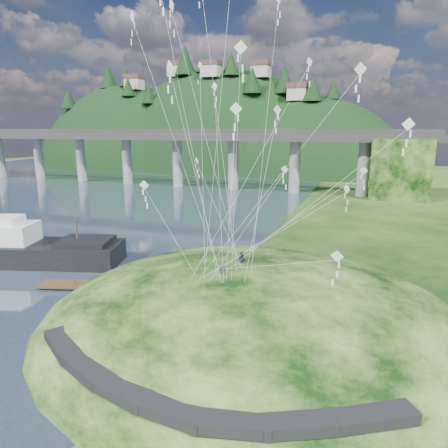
% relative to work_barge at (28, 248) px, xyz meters
% --- Properties ---
extents(ground, '(320.00, 320.00, 0.00)m').
position_rel_work_barge_xyz_m(ground, '(20.51, -7.76, -1.80)').
color(ground, black).
rests_on(ground, ground).
extents(grass_hill, '(36.00, 32.00, 13.00)m').
position_rel_work_barge_xyz_m(grass_hill, '(28.51, -5.76, -3.30)').
color(grass_hill, black).
rests_on(grass_hill, ground).
extents(footpath, '(22.29, 5.84, 0.83)m').
position_rel_work_barge_xyz_m(footpath, '(27.97, -17.51, 0.29)').
color(footpath, black).
rests_on(footpath, ground).
extents(bridge, '(160.00, 11.00, 15.00)m').
position_rel_work_barge_xyz_m(bridge, '(-5.95, 62.30, 7.91)').
color(bridge, '#2D2B2B').
rests_on(bridge, ground).
extents(far_ridge, '(153.00, 70.00, 94.50)m').
position_rel_work_barge_xyz_m(far_ridge, '(-23.07, 114.41, -9.23)').
color(far_ridge, black).
rests_on(far_ridge, ground).
extents(work_barge, '(21.22, 10.95, 7.17)m').
position_rel_work_barge_xyz_m(work_barge, '(0.00, 0.00, 0.00)').
color(work_barge, black).
rests_on(work_barge, ground).
extents(wooden_dock, '(12.05, 5.22, 0.86)m').
position_rel_work_barge_xyz_m(wooden_dock, '(12.56, -3.56, -1.42)').
color(wooden_dock, '#3B2918').
rests_on(wooden_dock, ground).
extents(kite_flyers, '(1.26, 3.50, 1.70)m').
position_rel_work_barge_xyz_m(kite_flyers, '(26.99, -6.29, 3.96)').
color(kite_flyers, '#242530').
rests_on(kite_flyers, ground).
extents(kite_swarm, '(20.65, 17.31, 19.48)m').
position_rel_work_barge_xyz_m(kite_swarm, '(26.58, -4.46, 16.17)').
color(kite_swarm, white).
rests_on(kite_swarm, ground).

